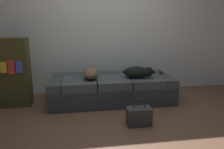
% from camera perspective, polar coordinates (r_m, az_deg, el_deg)
% --- Properties ---
extents(ground_plane, '(10.00, 10.00, 0.00)m').
position_cam_1_polar(ground_plane, '(2.77, 3.42, -14.86)').
color(ground_plane, brown).
extents(back_wall, '(6.40, 0.10, 2.80)m').
position_cam_1_polar(back_wall, '(4.16, -1.50, 14.67)').
color(back_wall, silver).
rests_on(back_wall, ground).
extents(couch, '(2.05, 0.88, 0.43)m').
position_cam_1_polar(couch, '(3.69, -0.12, -3.86)').
color(couch, '#333740').
rests_on(couch, ground).
extents(dog_tan, '(0.25, 0.56, 0.19)m').
position_cam_1_polar(dog_tan, '(3.52, -5.81, 0.53)').
color(dog_tan, brown).
rests_on(dog_tan, couch).
extents(dog_dark, '(0.57, 0.29, 0.19)m').
position_cam_1_polar(dog_dark, '(3.55, 7.13, 0.63)').
color(dog_dark, black).
rests_on(dog_dark, couch).
extents(tv_remote, '(0.07, 0.16, 0.02)m').
position_cam_1_polar(tv_remote, '(3.97, 13.01, 0.46)').
color(tv_remote, black).
rests_on(tv_remote, couch).
extents(handbag, '(0.32, 0.18, 0.38)m').
position_cam_1_polar(handbag, '(2.87, 7.24, -11.00)').
color(handbag, '#363738').
rests_on(handbag, ground).
extents(bookshelf, '(0.56, 0.30, 1.10)m').
position_cam_1_polar(bookshelf, '(3.76, -25.47, 0.47)').
color(bookshelf, '#3E3B1B').
rests_on(bookshelf, ground).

